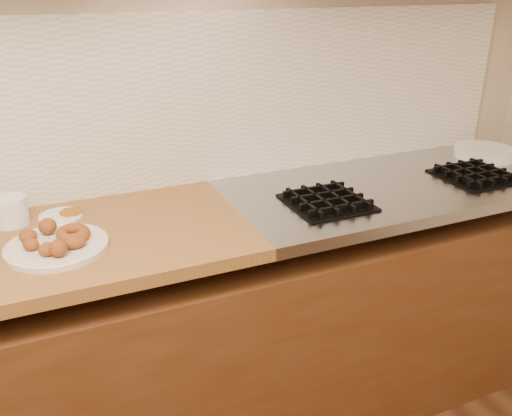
% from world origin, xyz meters
% --- Properties ---
extents(wall_back, '(4.00, 0.02, 2.70)m').
position_xyz_m(wall_back, '(0.00, 2.00, 1.35)').
color(wall_back, '#BBA890').
rests_on(wall_back, ground).
extents(base_cabinet, '(3.60, 0.60, 0.77)m').
position_xyz_m(base_cabinet, '(0.00, 1.69, 0.39)').
color(base_cabinet, '#542F1C').
rests_on(base_cabinet, floor).
extents(stovetop, '(1.30, 0.62, 0.04)m').
position_xyz_m(stovetop, '(1.15, 1.69, 0.88)').
color(stovetop, '#9EA0A5').
rests_on(stovetop, base_cabinet).
extents(backsplash, '(3.60, 0.02, 0.60)m').
position_xyz_m(backsplash, '(0.00, 1.99, 1.20)').
color(backsplash, silver).
rests_on(backsplash, wall_back).
extents(burner_grates, '(0.91, 0.26, 0.03)m').
position_xyz_m(burner_grates, '(1.13, 1.61, 0.91)').
color(burner_grates, black).
rests_on(burner_grates, stovetop).
extents(donut_plate, '(0.28, 0.28, 0.02)m').
position_xyz_m(donut_plate, '(-0.06, 1.63, 0.91)').
color(donut_plate, beige).
rests_on(donut_plate, butcher_block).
extents(ring_donut, '(0.12, 0.13, 0.04)m').
position_xyz_m(ring_donut, '(-0.02, 1.64, 0.93)').
color(ring_donut, brown).
rests_on(ring_donut, donut_plate).
extents(fried_dough_chunks, '(0.18, 0.22, 0.05)m').
position_xyz_m(fried_dough_chunks, '(-0.08, 1.62, 0.94)').
color(fried_dough_chunks, brown).
rests_on(fried_dough_chunks, donut_plate).
extents(plastic_tub, '(0.13, 0.13, 0.09)m').
position_xyz_m(plastic_tub, '(-0.18, 1.86, 0.94)').
color(plastic_tub, white).
rests_on(plastic_tub, butcher_block).
extents(tub_lid, '(0.16, 0.16, 0.01)m').
position_xyz_m(tub_lid, '(-0.03, 1.85, 0.90)').
color(tub_lid, silver).
rests_on(tub_lid, butcher_block).
extents(brass_jar_lid, '(0.08, 0.08, 0.01)m').
position_xyz_m(brass_jar_lid, '(0.00, 1.86, 0.91)').
color(brass_jar_lid, '#AE751A').
rests_on(brass_jar_lid, butcher_block).
extents(plate_stack, '(0.25, 0.25, 0.04)m').
position_xyz_m(plate_stack, '(1.68, 1.79, 0.92)').
color(plate_stack, silver).
rests_on(plate_stack, stovetop).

